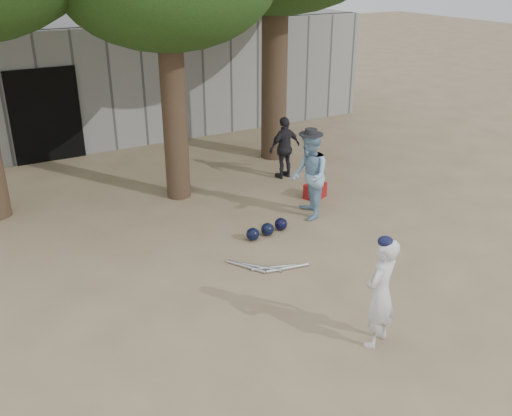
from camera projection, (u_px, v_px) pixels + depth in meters
ground at (254, 302)px, 8.13m from camera, size 70.00×70.00×0.00m
boy_player at (380, 293)px, 6.97m from camera, size 0.63×0.53×1.48m
spectator_blue at (309, 176)px, 10.47m from camera, size 0.88×0.97×1.64m
spectator_dark at (285, 148)px, 12.46m from camera, size 0.84×0.42×1.37m
red_bag at (315, 191)px, 11.60m from camera, size 0.51×0.46×0.30m
back_building at (70, 76)px, 15.74m from camera, size 16.00×5.24×3.00m
helmet_row at (267, 229)px, 10.04m from camera, size 0.87×0.34×0.23m
bat_pile at (267, 267)px, 8.98m from camera, size 1.10×0.77×0.06m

